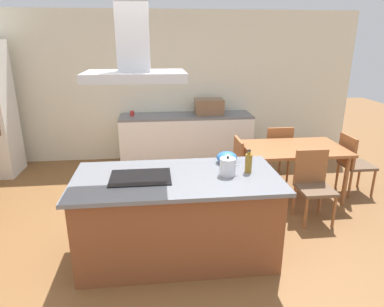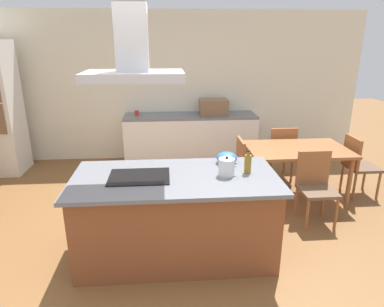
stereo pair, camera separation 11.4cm
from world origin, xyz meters
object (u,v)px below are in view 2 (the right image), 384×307
mixing_bowl (227,158)px  range_hood (133,51)px  coffee_mug_red (137,113)px  chair_facing_back_wall (281,150)px  tea_kettle (227,167)px  chair_facing_island (315,183)px  chair_at_left_end (233,166)px  olive_oil_bottle (248,163)px  dining_table (297,154)px  countertop_microwave (213,107)px  cooktop (139,177)px  chair_at_right_end (357,162)px

mixing_bowl → range_hood: 1.51m
coffee_mug_red → chair_facing_back_wall: (2.36, -0.97, -0.44)m
tea_kettle → mixing_bowl: size_ratio=0.93×
chair_facing_island → chair_at_left_end: 1.13m
olive_oil_bottle → mixing_bowl: (-0.16, 0.30, -0.04)m
chair_facing_back_wall → dining_table: bearing=-90.0°
chair_facing_island → range_hood: size_ratio=0.99×
countertop_microwave → chair_at_left_end: size_ratio=0.56×
cooktop → chair_at_left_end: 1.79m
mixing_bowl → chair_facing_island: bearing=12.7°
mixing_bowl → coffee_mug_red: size_ratio=2.54×
olive_oil_bottle → dining_table: olive_oil_bottle is taller
coffee_mug_red → mixing_bowl: bearing=-65.3°
dining_table → chair_at_left_end: size_ratio=1.57×
cooktop → chair_facing_back_wall: (2.12, 1.93, -0.40)m
tea_kettle → olive_oil_bottle: olive_oil_bottle is taller
olive_oil_bottle → chair_at_right_end: 2.35m
countertop_microwave → range_hood: 3.28m
cooktop → range_hood: (0.00, 0.00, 1.20)m
chair_facing_back_wall → chair_at_right_end: (0.92, -0.67, 0.00)m
chair_facing_island → chair_at_right_end: bearing=36.0°
chair_facing_back_wall → chair_at_right_end: same height
dining_table → tea_kettle: bearing=-134.1°
chair_at_left_end → range_hood: range_hood is taller
chair_at_right_end → dining_table: bearing=180.0°
range_hood → countertop_microwave: bearing=68.4°
olive_oil_bottle → mixing_bowl: 0.35m
countertop_microwave → chair_at_left_end: bearing=-87.9°
chair_at_left_end → range_hood: (-1.20, -1.26, 1.59)m
chair_facing_island → chair_at_right_end: size_ratio=1.00×
countertop_microwave → chair_facing_back_wall: bearing=-44.3°
mixing_bowl → olive_oil_bottle: bearing=-62.2°
cooktop → range_hood: bearing=0.0°
chair_facing_back_wall → chair_at_right_end: 1.13m
coffee_mug_red → range_hood: size_ratio=0.10×
olive_oil_bottle → chair_at_right_end: bearing=32.6°
cooktop → countertop_microwave: bearing=68.4°
tea_kettle → chair_facing_back_wall: bearing=57.4°
mixing_bowl → countertop_microwave: size_ratio=0.46×
mixing_bowl → chair_at_left_end: 1.07m
mixing_bowl → coffee_mug_red: (-1.18, 2.56, -0.02)m
olive_oil_bottle → chair_facing_back_wall: bearing=61.8°
coffee_mug_red → chair_facing_back_wall: coffee_mug_red is taller
cooktop → chair_facing_island: (2.12, 0.60, -0.40)m
chair_at_right_end → range_hood: (-3.03, -1.26, 1.59)m
cooktop → chair_facing_island: 2.24m
olive_oil_bottle → range_hood: size_ratio=0.27×
countertop_microwave → chair_facing_back_wall: size_ratio=0.56×
tea_kettle → countertop_microwave: size_ratio=0.43×
dining_table → chair_facing_back_wall: chair_facing_back_wall is taller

